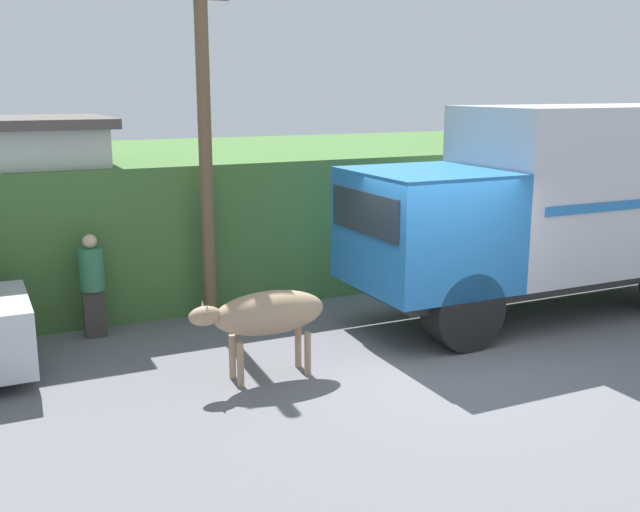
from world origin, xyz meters
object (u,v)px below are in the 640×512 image
object	(u,v)px
cargo_truck	(564,201)
pedestrian_on_hill	(92,282)
brown_cow	(267,314)
utility_pole	(205,136)

from	to	relation	value
cargo_truck	pedestrian_on_hill	size ratio (longest dim) A/B	4.41
brown_cow	pedestrian_on_hill	bearing A→B (deg)	133.99
brown_cow	pedestrian_on_hill	distance (m)	3.23
cargo_truck	utility_pole	xyz separation A→B (m)	(-5.57, 2.03, 1.12)
brown_cow	utility_pole	bearing A→B (deg)	98.96
cargo_truck	brown_cow	bearing A→B (deg)	-170.89
brown_cow	cargo_truck	bearing A→B (deg)	17.17
pedestrian_on_hill	utility_pole	size ratio (longest dim) A/B	0.28
pedestrian_on_hill	utility_pole	xyz separation A→B (m)	(1.86, 0.02, 2.16)
cargo_truck	pedestrian_on_hill	world-z (taller)	cargo_truck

